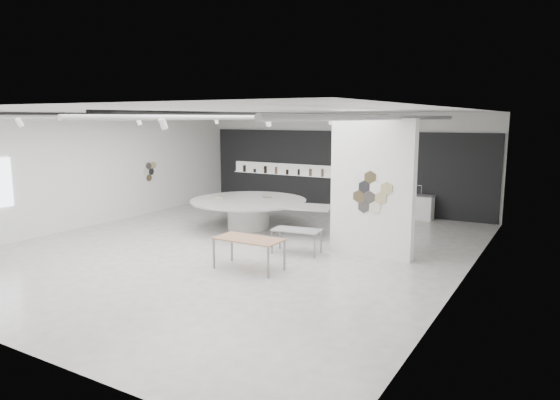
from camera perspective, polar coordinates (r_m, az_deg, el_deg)
The scene contains 7 objects.
room at distance 13.89m, azimuth -5.00°, elevation 2.98°, with size 12.02×14.02×3.82m.
back_wall_display at distance 19.97m, azimuth 6.70°, elevation 3.36°, with size 11.80×0.27×3.10m.
partition_column at distance 13.14m, azimuth 10.51°, elevation 1.28°, with size 2.20×0.38×3.60m.
display_island at distance 16.39m, azimuth -3.39°, elevation -1.12°, with size 5.34×4.47×0.97m.
sample_table_wood at distance 12.00m, azimuth -3.59°, elevation -4.65°, with size 1.64×0.82×0.77m.
sample_table_stone at distance 13.40m, azimuth 1.91°, elevation -3.62°, with size 1.36×0.82×0.66m.
kitchen_counter at distance 18.68m, azimuth 14.83°, elevation -0.72°, with size 1.54×0.61×1.21m.
Camera 1 is at (7.93, -11.23, 3.62)m, focal length 32.00 mm.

